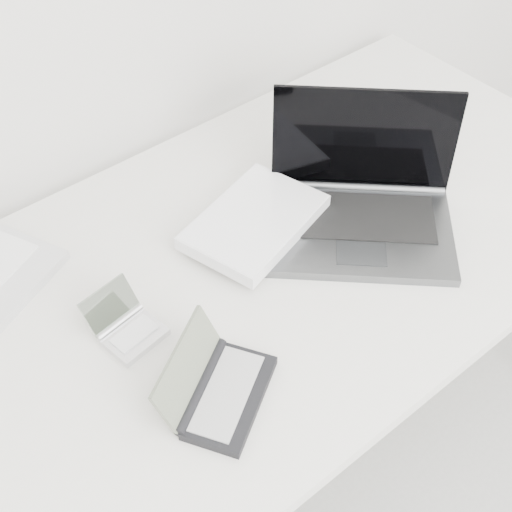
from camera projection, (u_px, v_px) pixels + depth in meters
desk at (255, 275)px, 1.36m from camera, size 1.60×0.80×0.73m
laptop_large at (324, 211)px, 1.36m from camera, size 0.53×0.46×0.24m
pda_silver at (127, 328)px, 1.20m from camera, size 0.11×0.13×0.07m
palmtop_charcoal at (218, 389)px, 1.11m from camera, size 0.23×0.21×0.10m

